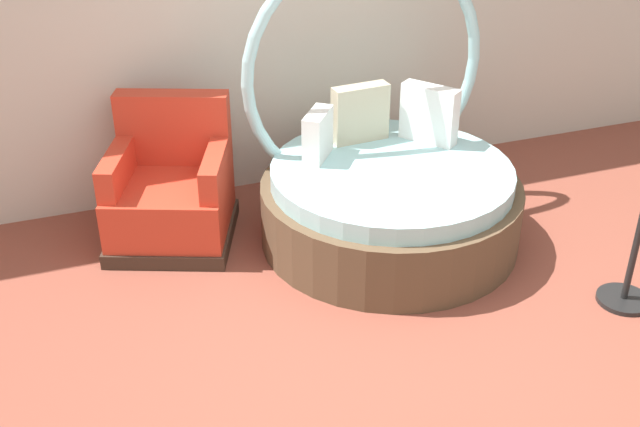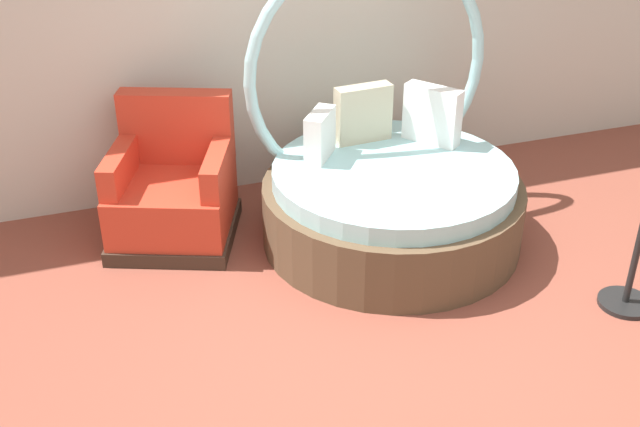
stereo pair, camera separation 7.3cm
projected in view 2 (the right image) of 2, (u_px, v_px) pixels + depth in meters
ground_plane at (400, 367)px, 4.23m from camera, size 8.00×8.00×0.02m
round_daybed at (389, 186)px, 5.24m from camera, size 1.73×1.73×1.90m
red_armchair at (174, 191)px, 5.27m from camera, size 1.03×1.03×0.94m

